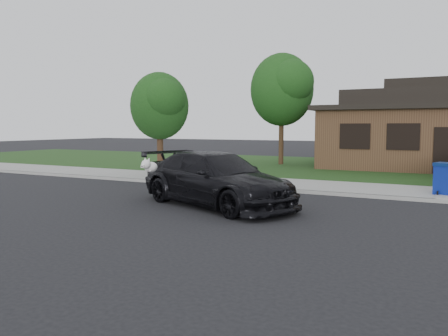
% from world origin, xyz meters
% --- Properties ---
extents(ground, '(120.00, 120.00, 0.00)m').
position_xyz_m(ground, '(0.00, 0.00, 0.00)').
color(ground, black).
rests_on(ground, ground).
extents(sidewalk, '(60.00, 3.00, 0.12)m').
position_xyz_m(sidewalk, '(0.00, 5.00, 0.06)').
color(sidewalk, gray).
rests_on(sidewalk, ground).
extents(curb, '(60.00, 0.12, 0.12)m').
position_xyz_m(curb, '(0.00, 3.50, 0.06)').
color(curb, gray).
rests_on(curb, ground).
extents(lawn, '(60.00, 13.00, 0.13)m').
position_xyz_m(lawn, '(0.00, 13.00, 0.07)').
color(lawn, '#193814').
rests_on(lawn, ground).
extents(sedan, '(5.80, 4.05, 1.56)m').
position_xyz_m(sedan, '(-1.96, 0.10, 0.78)').
color(sedan, black).
rests_on(sedan, ground).
extents(recycling_bin, '(0.79, 0.79, 1.02)m').
position_xyz_m(recycling_bin, '(4.00, 4.57, 0.64)').
color(recycling_bin, navy).
rests_on(recycling_bin, sidewalk).
extents(house, '(12.60, 8.60, 4.65)m').
position_xyz_m(house, '(4.00, 15.00, 2.13)').
color(house, '#422B1C').
rests_on(house, ground).
extents(tree_0, '(3.78, 3.60, 6.34)m').
position_xyz_m(tree_0, '(-4.34, 12.88, 4.48)').
color(tree_0, '#332114').
rests_on(tree_0, ground).
extents(tree_2, '(2.73, 2.60, 4.59)m').
position_xyz_m(tree_2, '(-7.38, 5.11, 3.27)').
color(tree_2, '#332114').
rests_on(tree_2, ground).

